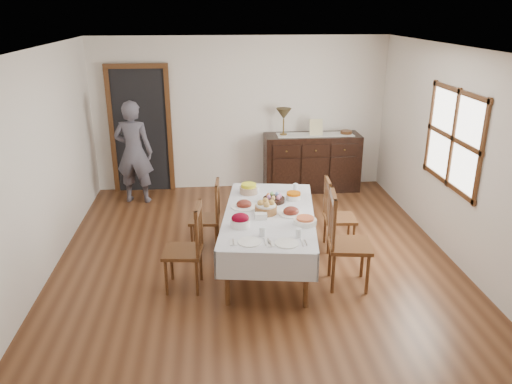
{
  "coord_description": "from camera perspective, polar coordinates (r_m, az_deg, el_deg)",
  "views": [
    {
      "loc": [
        -0.51,
        -5.47,
        3.03
      ],
      "look_at": [
        0.0,
        0.1,
        0.95
      ],
      "focal_mm": 35.0,
      "sensor_mm": 36.0,
      "label": 1
    }
  ],
  "objects": [
    {
      "name": "ground",
      "position": [
        6.28,
        0.08,
        -8.47
      ],
      "size": [
        6.0,
        6.0,
        0.0
      ],
      "primitive_type": "plane",
      "color": "brown"
    },
    {
      "name": "room_shell",
      "position": [
        6.07,
        -1.66,
        7.14
      ],
      "size": [
        5.02,
        6.02,
        2.65
      ],
      "color": "white",
      "rests_on": "ground"
    },
    {
      "name": "dining_table",
      "position": [
        6.01,
        1.52,
        -3.15
      ],
      "size": [
        1.35,
        2.22,
        0.72
      ],
      "rotation": [
        0.0,
        0.0,
        -0.14
      ],
      "color": "silver",
      "rests_on": "ground"
    },
    {
      "name": "chair_left_near",
      "position": [
        5.66,
        -7.85,
        -6.22
      ],
      "size": [
        0.47,
        0.47,
        1.02
      ],
      "rotation": [
        0.0,
        0.0,
        -1.68
      ],
      "color": "#533018",
      "rests_on": "ground"
    },
    {
      "name": "chair_left_far",
      "position": [
        6.55,
        -5.49,
        -2.66
      ],
      "size": [
        0.42,
        0.42,
        0.94
      ],
      "rotation": [
        0.0,
        0.0,
        -1.65
      ],
      "color": "#533018",
      "rests_on": "ground"
    },
    {
      "name": "chair_right_near",
      "position": [
        5.72,
        10.11,
        -5.4
      ],
      "size": [
        0.53,
        0.53,
        1.13
      ],
      "rotation": [
        0.0,
        0.0,
        1.43
      ],
      "color": "#533018",
      "rests_on": "ground"
    },
    {
      "name": "chair_right_far",
      "position": [
        6.61,
        9.17,
        -2.51
      ],
      "size": [
        0.43,
        0.43,
        0.97
      ],
      "rotation": [
        0.0,
        0.0,
        1.5
      ],
      "color": "#533018",
      "rests_on": "ground"
    },
    {
      "name": "sideboard",
      "position": [
        8.75,
        6.37,
        3.41
      ],
      "size": [
        1.64,
        0.59,
        0.98
      ],
      "color": "black",
      "rests_on": "ground"
    },
    {
      "name": "person",
      "position": [
        8.26,
        -13.82,
        4.81
      ],
      "size": [
        0.61,
        0.44,
        1.79
      ],
      "primitive_type": "imported",
      "rotation": [
        0.0,
        0.0,
        2.98
      ],
      "color": "#54515E",
      "rests_on": "ground"
    },
    {
      "name": "bread_basket",
      "position": [
        5.93,
        1.14,
        -1.82
      ],
      "size": [
        0.27,
        0.27,
        0.17
      ],
      "color": "brown",
      "rests_on": "dining_table"
    },
    {
      "name": "egg_basket",
      "position": [
        6.29,
        2.06,
        -0.82
      ],
      "size": [
        0.28,
        0.28,
        0.11
      ],
      "color": "black",
      "rests_on": "dining_table"
    },
    {
      "name": "ham_platter_a",
      "position": [
        6.13,
        -1.38,
        -1.49
      ],
      "size": [
        0.33,
        0.33,
        0.11
      ],
      "color": "white",
      "rests_on": "dining_table"
    },
    {
      "name": "ham_platter_b",
      "position": [
        5.93,
        4.02,
        -2.3
      ],
      "size": [
        0.29,
        0.29,
        0.11
      ],
      "color": "white",
      "rests_on": "dining_table"
    },
    {
      "name": "beet_bowl",
      "position": [
        5.59,
        -1.81,
        -3.28
      ],
      "size": [
        0.22,
        0.22,
        0.15
      ],
      "color": "white",
      "rests_on": "dining_table"
    },
    {
      "name": "carrot_bowl",
      "position": [
        6.39,
        4.31,
        -0.45
      ],
      "size": [
        0.2,
        0.2,
        0.09
      ],
      "color": "white",
      "rests_on": "dining_table"
    },
    {
      "name": "pineapple_bowl",
      "position": [
        6.58,
        -0.84,
        0.37
      ],
      "size": [
        0.24,
        0.24,
        0.13
      ],
      "color": "tan",
      "rests_on": "dining_table"
    },
    {
      "name": "casserole_dish",
      "position": [
        5.69,
        5.64,
        -3.3
      ],
      "size": [
        0.26,
        0.26,
        0.08
      ],
      "color": "white",
      "rests_on": "dining_table"
    },
    {
      "name": "butter_dish",
      "position": [
        5.79,
        0.56,
        -2.76
      ],
      "size": [
        0.15,
        0.11,
        0.07
      ],
      "color": "white",
      "rests_on": "dining_table"
    },
    {
      "name": "setting_left",
      "position": [
        5.29,
        -0.29,
        -5.31
      ],
      "size": [
        0.44,
        0.31,
        0.1
      ],
      "color": "white",
      "rests_on": "dining_table"
    },
    {
      "name": "setting_right",
      "position": [
        5.27,
        3.93,
        -5.46
      ],
      "size": [
        0.44,
        0.31,
        0.1
      ],
      "color": "white",
      "rests_on": "dining_table"
    },
    {
      "name": "glass_far_a",
      "position": [
        6.58,
        0.1,
        0.24
      ],
      "size": [
        0.07,
        0.07,
        0.09
      ],
      "color": "white",
      "rests_on": "dining_table"
    },
    {
      "name": "glass_far_b",
      "position": [
        6.66,
        4.52,
        0.51
      ],
      "size": [
        0.06,
        0.06,
        0.11
      ],
      "color": "white",
      "rests_on": "dining_table"
    },
    {
      "name": "runner",
      "position": [
        8.61,
        6.77,
        6.53
      ],
      "size": [
        1.3,
        0.35,
        0.01
      ],
      "color": "silver",
      "rests_on": "sideboard"
    },
    {
      "name": "table_lamp",
      "position": [
        8.47,
        3.18,
        8.83
      ],
      "size": [
        0.26,
        0.26,
        0.46
      ],
      "color": "brown",
      "rests_on": "sideboard"
    },
    {
      "name": "picture_frame",
      "position": [
        8.55,
        6.88,
        7.35
      ],
      "size": [
        0.22,
        0.08,
        0.28
      ],
      "color": "beige",
      "rests_on": "sideboard"
    },
    {
      "name": "deco_bowl",
      "position": [
        8.75,
        10.26,
        6.73
      ],
      "size": [
        0.2,
        0.2,
        0.06
      ],
      "color": "#533018",
      "rests_on": "sideboard"
    }
  ]
}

